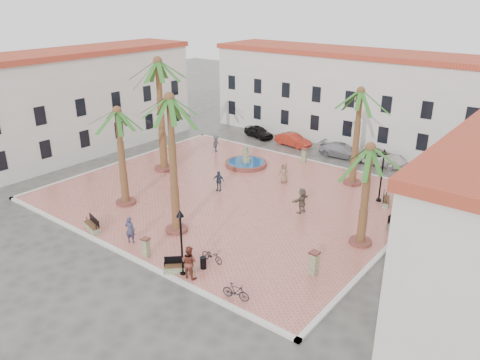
# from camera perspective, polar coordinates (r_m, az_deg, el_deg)

# --- Properties ---
(ground) EXTENTS (120.00, 120.00, 0.00)m
(ground) POSITION_cam_1_polar(r_m,az_deg,el_deg) (37.09, -1.22, -1.94)
(ground) COLOR #56544F
(ground) RESTS_ON ground
(plaza) EXTENTS (26.00, 22.00, 0.15)m
(plaza) POSITION_cam_1_polar(r_m,az_deg,el_deg) (37.06, -1.22, -1.83)
(plaza) COLOR #DB786B
(plaza) RESTS_ON ground
(kerb_n) EXTENTS (26.30, 0.30, 0.16)m
(kerb_n) POSITION_cam_1_polar(r_m,az_deg,el_deg) (45.52, 7.57, 2.58)
(kerb_n) COLOR silver
(kerb_n) RESTS_ON ground
(kerb_s) EXTENTS (26.30, 0.30, 0.16)m
(kerb_s) POSITION_cam_1_polar(r_m,az_deg,el_deg) (30.29, -14.62, -8.38)
(kerb_s) COLOR silver
(kerb_s) RESTS_ON ground
(kerb_e) EXTENTS (0.30, 22.30, 0.16)m
(kerb_e) POSITION_cam_1_polar(r_m,az_deg,el_deg) (31.35, 17.71, -7.64)
(kerb_e) COLOR silver
(kerb_e) RESTS_ON ground
(kerb_w) EXTENTS (0.30, 22.30, 0.16)m
(kerb_w) POSITION_cam_1_polar(r_m,az_deg,el_deg) (45.85, -13.93, 2.26)
(kerb_w) COLOR silver
(kerb_w) RESTS_ON ground
(building_north) EXTENTS (30.40, 7.40, 9.50)m
(building_north) POSITION_cam_1_polar(r_m,az_deg,el_deg) (52.01, 13.01, 10.01)
(building_north) COLOR silver
(building_north) RESTS_ON ground
(building_west) EXTENTS (6.40, 24.40, 10.00)m
(building_west) POSITION_cam_1_polar(r_m,az_deg,el_deg) (49.29, -18.88, 9.07)
(building_west) COLOR silver
(building_west) RESTS_ON ground
(fountain) EXTENTS (3.80, 3.80, 1.96)m
(fountain) POSITION_cam_1_polar(r_m,az_deg,el_deg) (43.04, 0.75, 2.11)
(fountain) COLOR brown
(fountain) RESTS_ON plaza
(palm_nw) EXTENTS (5.78, 5.78, 9.97)m
(palm_nw) POSITION_cam_1_polar(r_m,az_deg,el_deg) (40.56, -9.93, 12.68)
(palm_nw) COLOR brown
(palm_nw) RESTS_ON plaza
(palm_sw) EXTENTS (4.87, 4.87, 7.48)m
(palm_sw) POSITION_cam_1_polar(r_m,az_deg,el_deg) (34.39, -14.64, 6.87)
(palm_sw) COLOR brown
(palm_sw) RESTS_ON plaza
(palm_s) EXTENTS (4.82, 4.82, 9.34)m
(palm_s) POSITION_cam_1_polar(r_m,az_deg,el_deg) (28.91, -8.52, 8.21)
(palm_s) COLOR brown
(palm_s) RESTS_ON plaza
(palm_e) EXTENTS (4.66, 4.66, 6.72)m
(palm_e) POSITION_cam_1_polar(r_m,az_deg,el_deg) (28.74, 15.48, 2.42)
(palm_e) COLOR brown
(palm_e) RESTS_ON plaza
(palm_ne) EXTENTS (4.91, 4.91, 8.12)m
(palm_ne) POSITION_cam_1_polar(r_m,az_deg,el_deg) (38.15, 14.41, 9.27)
(palm_ne) COLOR brown
(palm_ne) RESTS_ON plaza
(bench_s) EXTENTS (1.84, 0.96, 0.93)m
(bench_s) POSITION_cam_1_polar(r_m,az_deg,el_deg) (32.99, -17.57, -5.44)
(bench_s) COLOR gray
(bench_s) RESTS_ON plaza
(bench_se) EXTENTS (1.61, 1.55, 0.90)m
(bench_se) POSITION_cam_1_polar(r_m,az_deg,el_deg) (27.33, -7.47, -10.56)
(bench_se) COLOR gray
(bench_se) RESTS_ON plaza
(bench_e) EXTENTS (0.73, 1.95, 1.01)m
(bench_e) POSITION_cam_1_polar(r_m,az_deg,el_deg) (33.72, 18.53, -4.90)
(bench_e) COLOR gray
(bench_e) RESTS_ON plaza
(bench_ne) EXTENTS (1.08, 1.76, 0.89)m
(bench_ne) POSITION_cam_1_polar(r_m,az_deg,el_deg) (36.86, 17.33, -2.47)
(bench_ne) COLOR gray
(bench_ne) RESTS_ON plaza
(lamppost_s) EXTENTS (0.44, 0.44, 4.02)m
(lamppost_s) POSITION_cam_1_polar(r_m,az_deg,el_deg) (25.87, -7.22, -6.21)
(lamppost_s) COLOR black
(lamppost_s) RESTS_ON plaza
(lamppost_e) EXTENTS (0.45, 0.45, 4.18)m
(lamppost_e) POSITION_cam_1_polar(r_m,az_deg,el_deg) (36.34, 17.00, 1.62)
(lamppost_e) COLOR black
(lamppost_e) RESTS_ON plaza
(bollard_se) EXTENTS (0.50, 0.50, 1.25)m
(bollard_se) POSITION_cam_1_polar(r_m,az_deg,el_deg) (28.88, -11.37, -8.01)
(bollard_se) COLOR gray
(bollard_se) RESTS_ON plaza
(bollard_n) EXTENTS (0.59, 0.59, 1.39)m
(bollard_n) POSITION_cam_1_polar(r_m,az_deg,el_deg) (44.02, 7.82, 2.98)
(bollard_n) COLOR gray
(bollard_n) RESTS_ON plaza
(bollard_e) EXTENTS (0.56, 0.56, 1.45)m
(bollard_e) POSITION_cam_1_polar(r_m,az_deg,el_deg) (26.95, 9.00, -9.93)
(bollard_e) COLOR gray
(bollard_e) RESTS_ON plaza
(litter_bin) EXTENTS (0.37, 0.37, 0.73)m
(litter_bin) POSITION_cam_1_polar(r_m,az_deg,el_deg) (27.44, -4.50, -10.02)
(litter_bin) COLOR black
(litter_bin) RESTS_ON plaza
(cyclist_a) EXTENTS (0.78, 0.67, 1.80)m
(cyclist_a) POSITION_cam_1_polar(r_m,az_deg,el_deg) (30.51, -13.25, -5.92)
(cyclist_a) COLOR #373856
(cyclist_a) RESTS_ON plaza
(bicycle_a) EXTENTS (1.54, 0.55, 0.81)m
(bicycle_a) POSITION_cam_1_polar(r_m,az_deg,el_deg) (28.00, -3.41, -9.18)
(bicycle_a) COLOR black
(bicycle_a) RESTS_ON plaza
(cyclist_b) EXTENTS (1.03, 0.85, 1.95)m
(cyclist_b) POSITION_cam_1_polar(r_m,az_deg,el_deg) (26.42, -6.23, -9.90)
(cyclist_b) COLOR brown
(cyclist_b) RESTS_ON plaza
(bicycle_b) EXTENTS (1.59, 0.71, 0.93)m
(bicycle_b) POSITION_cam_1_polar(r_m,az_deg,el_deg) (24.86, -0.52, -13.44)
(bicycle_b) COLOR black
(bicycle_b) RESTS_ON plaza
(pedestrian_fountain_a) EXTENTS (0.90, 0.64, 1.72)m
(pedestrian_fountain_a) POSITION_cam_1_polar(r_m,az_deg,el_deg) (39.16, 5.38, 0.88)
(pedestrian_fountain_a) COLOR #85664F
(pedestrian_fountain_a) RESTS_ON plaza
(pedestrian_fountain_b) EXTENTS (1.05, 0.64, 1.67)m
(pedestrian_fountain_b) POSITION_cam_1_polar(r_m,az_deg,el_deg) (37.43, -2.63, -0.09)
(pedestrian_fountain_b) COLOR #31435A
(pedestrian_fountain_b) RESTS_ON plaza
(pedestrian_north) EXTENTS (0.74, 1.14, 1.66)m
(pedestrian_north) POSITION_cam_1_polar(r_m,az_deg,el_deg) (46.80, -2.92, 4.46)
(pedestrian_north) COLOR #454449
(pedestrian_north) RESTS_ON plaza
(pedestrian_east) EXTENTS (0.79, 1.81, 1.89)m
(pedestrian_east) POSITION_cam_1_polar(r_m,az_deg,el_deg) (33.92, 7.55, -2.49)
(pedestrian_east) COLOR #665E4E
(pedestrian_east) RESTS_ON plaza
(car_black) EXTENTS (4.00, 2.38, 1.28)m
(car_black) POSITION_cam_1_polar(r_m,az_deg,el_deg) (52.11, 2.28, 5.90)
(car_black) COLOR black
(car_black) RESTS_ON ground
(car_red) EXTENTS (4.10, 1.80, 1.31)m
(car_red) POSITION_cam_1_polar(r_m,az_deg,el_deg) (49.38, 6.46, 4.88)
(car_red) COLOR red
(car_red) RESTS_ON ground
(car_silver) EXTENTS (4.71, 2.10, 1.34)m
(car_silver) POSITION_cam_1_polar(r_m,az_deg,el_deg) (46.72, 12.39, 3.53)
(car_silver) COLOR #A2A1AA
(car_silver) RESTS_ON ground
(car_white) EXTENTS (4.94, 2.29, 1.37)m
(car_white) POSITION_cam_1_polar(r_m,az_deg,el_deg) (45.71, 16.69, 2.72)
(car_white) COLOR silver
(car_white) RESTS_ON ground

